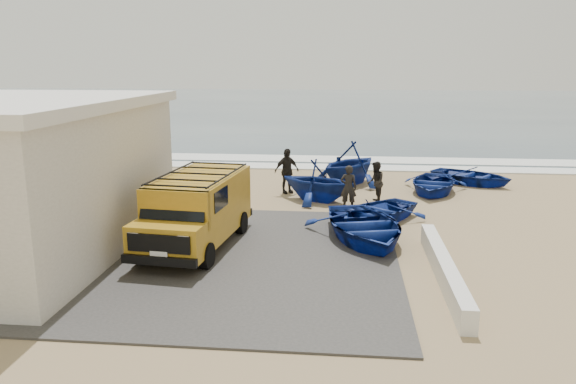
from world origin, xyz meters
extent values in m
plane|color=#9E845C|center=(0.00, 0.00, 0.00)|extent=(160.00, 160.00, 0.00)
cube|color=#3F3C39|center=(-2.00, -2.00, 0.03)|extent=(12.00, 10.00, 0.05)
cube|color=#385166|center=(0.00, 56.00, 0.00)|extent=(180.00, 88.00, 0.01)
cube|color=white|center=(0.00, 12.00, 0.03)|extent=(180.00, 1.60, 0.06)
cube|color=white|center=(0.00, 14.50, 0.02)|extent=(180.00, 2.20, 0.04)
cube|color=black|center=(-3.55, -0.50, 2.60)|extent=(0.08, 0.70, 0.90)
cube|color=silver|center=(5.00, -3.00, 0.28)|extent=(0.35, 6.00, 0.55)
cube|color=#BD8A1C|center=(-1.66, -0.76, 1.19)|extent=(2.33, 4.13, 1.67)
cube|color=#BD8A1C|center=(-1.92, -3.18, 0.81)|extent=(2.01, 1.11, 0.91)
cube|color=black|center=(-1.87, -2.71, 1.62)|extent=(1.80, 0.53, 0.73)
cube|color=black|center=(-1.97, -3.65, 0.91)|extent=(1.64, 0.25, 0.46)
cube|color=black|center=(-1.97, -3.68, 0.48)|extent=(1.97, 0.35, 0.22)
cube|color=black|center=(-1.67, -0.81, 2.11)|extent=(2.20, 3.82, 0.06)
cylinder|color=black|center=(-2.77, -2.68, 0.35)|extent=(0.30, 0.73, 0.71)
cylinder|color=black|center=(-2.44, 0.44, 0.35)|extent=(0.30, 0.73, 0.71)
cylinder|color=black|center=(-0.98, -2.87, 0.35)|extent=(0.30, 0.73, 0.71)
cylinder|color=black|center=(-0.65, 0.25, 0.35)|extent=(0.30, 0.73, 0.71)
imported|color=navy|center=(3.13, -0.04, 0.45)|extent=(4.11, 5.00, 0.90)
imported|color=navy|center=(3.61, 2.15, 0.36)|extent=(4.10, 4.22, 0.71)
imported|color=navy|center=(1.52, 4.82, 0.81)|extent=(3.91, 3.71, 1.62)
imported|color=navy|center=(6.15, 6.74, 0.38)|extent=(3.45, 4.23, 0.77)
imported|color=navy|center=(2.72, 8.03, 0.95)|extent=(4.60, 4.73, 1.90)
imported|color=navy|center=(8.10, 8.63, 0.37)|extent=(4.35, 4.12, 0.73)
imported|color=black|center=(2.67, 3.60, 0.82)|extent=(0.63, 0.45, 1.64)
imported|color=black|center=(3.69, 4.73, 0.80)|extent=(0.63, 0.79, 1.60)
imported|color=black|center=(0.16, 6.05, 0.93)|extent=(1.15, 0.97, 1.85)
camera|label=1|loc=(2.51, -16.33, 5.20)|focal=35.00mm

